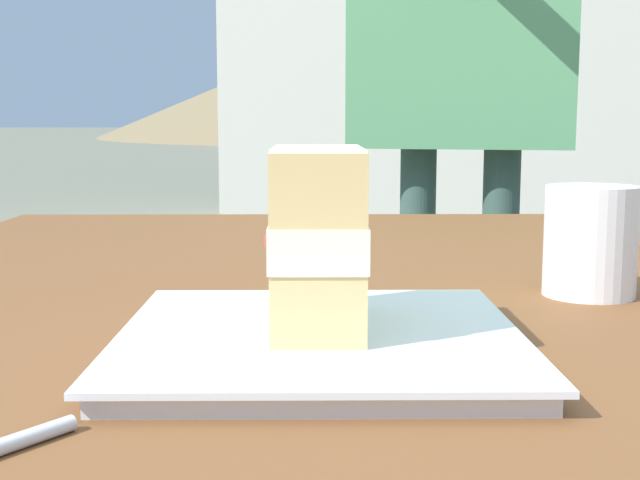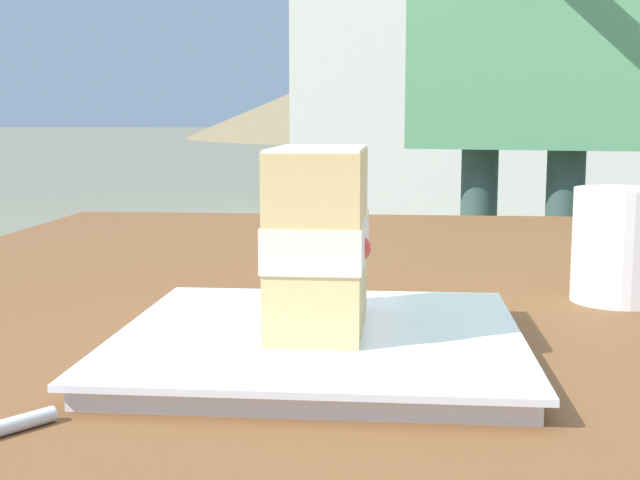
# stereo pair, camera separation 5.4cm
# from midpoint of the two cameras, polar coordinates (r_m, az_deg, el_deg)

# --- Properties ---
(dessert_plate) EXTENTS (0.26, 0.26, 0.02)m
(dessert_plate) POSITION_cam_midpoint_polar(r_m,az_deg,el_deg) (0.56, -2.81, -6.80)
(dessert_plate) COLOR white
(dessert_plate) RESTS_ON patio_table
(cake_slice) EXTENTS (0.12, 0.07, 0.12)m
(cake_slice) POSITION_cam_midpoint_polar(r_m,az_deg,el_deg) (0.55, -2.97, 0.10)
(cake_slice) COLOR #E0C17A
(cake_slice) RESTS_ON dessert_plate
(coffee_cup) EXTENTS (0.08, 0.08, 0.09)m
(coffee_cup) POSITION_cam_midpoint_polar(r_m,az_deg,el_deg) (0.76, 15.64, 0.01)
(coffee_cup) COLOR white
(coffee_cup) RESTS_ON patio_table
(diner_person) EXTENTS (0.59, 0.46, 1.58)m
(diner_person) POSITION_cam_midpoint_polar(r_m,az_deg,el_deg) (1.74, 8.61, 14.54)
(diner_person) COLOR #334B43
(diner_person) RESTS_ON ground
(parked_car_near) EXTENTS (3.85, 4.55, 1.55)m
(parked_car_near) POSITION_cam_midpoint_polar(r_m,az_deg,el_deg) (10.57, 11.20, 7.77)
(parked_car_near) COLOR navy
(parked_car_near) RESTS_ON ground
(parked_car_far) EXTENTS (4.23, 2.23, 1.50)m
(parked_car_far) POSITION_cam_midpoint_polar(r_m,az_deg,el_deg) (17.95, 0.86, 7.95)
(parked_car_far) COLOR #B7BABF
(parked_car_far) RESTS_ON ground
(parked_car_extra) EXTENTS (2.19, 4.70, 1.50)m
(parked_car_extra) POSITION_cam_midpoint_polar(r_m,az_deg,el_deg) (25.04, 0.47, 7.96)
(parked_car_extra) COLOR beige
(parked_car_extra) RESTS_ON ground
(distant_hill) EXTENTS (35.22, 35.22, 7.38)m
(distant_hill) POSITION_cam_midpoint_polar(r_m,az_deg,el_deg) (41.37, 10.74, 11.90)
(distant_hill) COLOR olive
(distant_hill) RESTS_ON ground
(patio_building) EXTENTS (5.21, 2.86, 2.52)m
(patio_building) POSITION_cam_midpoint_polar(r_m,az_deg,el_deg) (5.63, 10.85, 12.09)
(patio_building) COLOR silver
(patio_building) RESTS_ON ground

